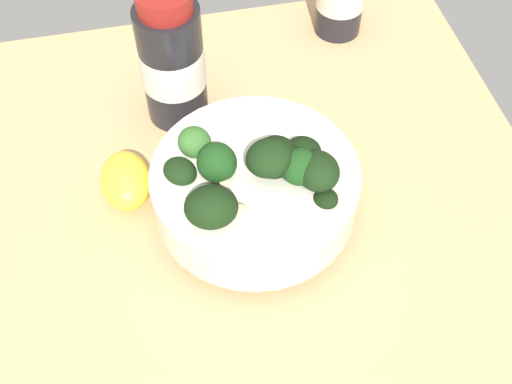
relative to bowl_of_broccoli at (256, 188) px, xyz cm
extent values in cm
cube|color=tan|center=(-1.52, 0.48, -6.73)|extent=(63.24, 63.24, 4.22)
cylinder|color=silver|center=(0.01, 0.04, -3.81)|extent=(10.74, 10.74, 1.63)
cylinder|color=silver|center=(0.01, 0.04, -0.55)|extent=(19.54, 19.54, 4.89)
cylinder|color=beige|center=(0.01, 0.04, 1.50)|extent=(15.98, 15.98, 0.80)
cylinder|color=#4A8F3C|center=(5.33, -1.56, 1.34)|extent=(2.00, 1.95, 1.61)
ellipsoid|color=black|center=(5.33, -1.56, 3.11)|extent=(5.17, 6.36, 5.48)
cylinder|color=#4A8F3C|center=(1.14, -0.11, 2.69)|extent=(1.94, 2.13, 1.59)
ellipsoid|color=black|center=(1.14, -0.11, 4.32)|extent=(5.73, 5.47, 3.46)
cylinder|color=#3C7A32|center=(1.87, 0.97, 1.80)|extent=(2.06, 2.02, 1.26)
ellipsoid|color=black|center=(1.87, 0.97, 3.54)|extent=(5.53, 5.41, 4.84)
cylinder|color=#2F662B|center=(-4.69, -3.40, 1.28)|extent=(1.98, 2.02, 1.42)
ellipsoid|color=black|center=(-4.69, -3.40, 3.08)|extent=(6.70, 7.41, 5.72)
cylinder|color=#3C7A32|center=(-6.72, 1.87, 0.45)|extent=(1.84, 1.59, 1.60)
ellipsoid|color=black|center=(-6.72, 1.87, 2.05)|extent=(4.29, 4.92, 3.40)
cylinder|color=#589D47|center=(5.46, -3.84, 0.41)|extent=(1.29, 1.35, 1.39)
ellipsoid|color=black|center=(5.46, -3.84, 1.75)|extent=(3.80, 3.46, 3.04)
cylinder|color=#3C7A32|center=(3.75, -1.04, 1.66)|extent=(1.72, 2.05, 1.92)
ellipsoid|color=#194216|center=(3.75, -1.04, 3.51)|extent=(5.05, 5.50, 4.19)
cylinder|color=#2F662B|center=(-3.37, 1.11, 1.71)|extent=(1.55, 1.58, 0.99)
ellipsoid|color=#194216|center=(-3.37, 1.11, 3.37)|extent=(4.25, 4.78, 4.14)
cylinder|color=#589D47|center=(-4.89, 4.66, 0.86)|extent=(1.80, 1.83, 1.16)
ellipsoid|color=#386B2B|center=(-4.89, 4.66, 2.52)|extent=(5.03, 4.86, 4.30)
cylinder|color=#589D47|center=(4.74, 1.40, 1.04)|extent=(1.66, 1.61, 0.96)
ellipsoid|color=black|center=(4.74, 1.40, 2.50)|extent=(4.45, 3.76, 3.39)
cylinder|color=#4A8F3C|center=(-2.91, 1.57, 1.58)|extent=(0.96, 0.96, 1.10)
ellipsoid|color=black|center=(-2.91, 1.57, 2.84)|extent=(3.00, 2.94, 2.54)
ellipsoid|color=#DBBC84|center=(4.97, -2.10, 3.80)|extent=(1.71, 2.08, 0.88)
ellipsoid|color=#DBBC84|center=(-3.01, -0.42, 2.73)|extent=(1.08, 1.84, 0.94)
ellipsoid|color=#DBBC84|center=(-2.42, -3.88, 2.74)|extent=(1.94, 1.48, 1.08)
ellipsoid|color=yellow|center=(-12.05, 5.65, -2.62)|extent=(5.21, 7.21, 4.02)
cylinder|color=black|center=(-5.42, 15.92, 2.27)|extent=(6.70, 6.70, 13.80)
cylinder|color=maroon|center=(-5.42, 15.92, 10.23)|extent=(5.55, 5.55, 2.10)
cylinder|color=silver|center=(-5.42, 15.92, 2.22)|extent=(6.84, 6.84, 4.46)
camera|label=1|loc=(-7.72, -35.56, 48.46)|focal=45.46mm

